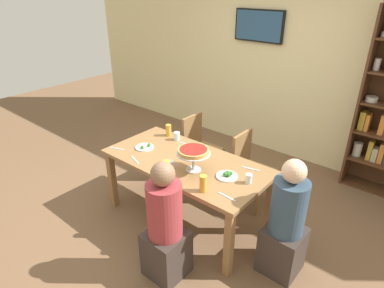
% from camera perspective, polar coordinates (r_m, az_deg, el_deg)
% --- Properties ---
extents(ground_plane, '(12.00, 12.00, 0.00)m').
position_cam_1_polar(ground_plane, '(3.81, -0.99, -12.60)').
color(ground_plane, brown).
extents(rear_partition, '(8.00, 0.12, 2.80)m').
position_cam_1_polar(rear_partition, '(4.94, 16.29, 13.73)').
color(rear_partition, beige).
rests_on(rear_partition, ground_plane).
extents(dining_table, '(1.73, 0.85, 0.74)m').
position_cam_1_polar(dining_table, '(3.44, -1.07, -4.15)').
color(dining_table, olive).
rests_on(dining_table, ground_plane).
extents(television, '(0.75, 0.05, 0.44)m').
position_cam_1_polar(television, '(4.99, 11.54, 19.50)').
color(television, black).
extents(diner_head_east, '(0.34, 0.34, 1.15)m').
position_cam_1_polar(diner_head_east, '(3.04, 15.92, -13.61)').
color(diner_head_east, '#382D28').
rests_on(diner_head_east, ground_plane).
extents(diner_near_right, '(0.34, 0.34, 1.15)m').
position_cam_1_polar(diner_near_right, '(2.91, -4.65, -14.63)').
color(diner_near_right, '#382D28').
rests_on(diner_near_right, ground_plane).
extents(chair_far_right, '(0.40, 0.40, 0.87)m').
position_cam_1_polar(chair_far_right, '(3.86, 9.86, -3.71)').
color(chair_far_right, olive).
rests_on(chair_far_right, ground_plane).
extents(chair_far_left, '(0.40, 0.40, 0.87)m').
position_cam_1_polar(chair_far_left, '(4.28, 1.15, -0.19)').
color(chair_far_left, olive).
rests_on(chair_far_left, ground_plane).
extents(deep_dish_pizza_stand, '(0.33, 0.33, 0.23)m').
position_cam_1_polar(deep_dish_pizza_stand, '(3.13, 0.24, -1.51)').
color(deep_dish_pizza_stand, silver).
rests_on(deep_dish_pizza_stand, dining_table).
extents(salad_plate_near_diner, '(0.21, 0.21, 0.06)m').
position_cam_1_polar(salad_plate_near_diner, '(3.13, 6.11, -5.45)').
color(salad_plate_near_diner, white).
rests_on(salad_plate_near_diner, dining_table).
extents(salad_plate_far_diner, '(0.20, 0.20, 0.05)m').
position_cam_1_polar(salad_plate_far_diner, '(3.67, -8.21, -0.54)').
color(salad_plate_far_diner, white).
rests_on(salad_plate_far_diner, dining_table).
extents(beer_glass_amber_tall, '(0.07, 0.07, 0.14)m').
position_cam_1_polar(beer_glass_amber_tall, '(3.92, -4.09, 2.40)').
color(beer_glass_amber_tall, gold).
rests_on(beer_glass_amber_tall, dining_table).
extents(beer_glass_amber_short, '(0.07, 0.07, 0.16)m').
position_cam_1_polar(beer_glass_amber_short, '(2.88, 1.96, -6.88)').
color(beer_glass_amber_short, gold).
rests_on(beer_glass_amber_short, dining_table).
extents(beer_glass_amber_spare, '(0.07, 0.07, 0.17)m').
position_cam_1_polar(beer_glass_amber_spare, '(3.09, -4.44, -4.33)').
color(beer_glass_amber_spare, gold).
rests_on(beer_glass_amber_spare, dining_table).
extents(water_glass_clear_near, '(0.07, 0.07, 0.10)m').
position_cam_1_polar(water_glass_clear_near, '(3.81, -2.64, 1.39)').
color(water_glass_clear_near, white).
rests_on(water_glass_clear_near, dining_table).
extents(water_glass_clear_far, '(0.06, 0.06, 0.09)m').
position_cam_1_polar(water_glass_clear_far, '(3.05, 9.82, -5.95)').
color(water_glass_clear_far, white).
rests_on(water_glass_clear_far, dining_table).
extents(water_glass_clear_spare, '(0.07, 0.07, 0.09)m').
position_cam_1_polar(water_glass_clear_spare, '(3.23, -3.81, -3.66)').
color(water_glass_clear_spare, white).
rests_on(water_glass_clear_spare, dining_table).
extents(cutlery_fork_near, '(0.18, 0.06, 0.00)m').
position_cam_1_polar(cutlery_fork_near, '(3.29, 10.23, -4.26)').
color(cutlery_fork_near, silver).
rests_on(cutlery_fork_near, dining_table).
extents(cutlery_knife_near, '(0.18, 0.05, 0.00)m').
position_cam_1_polar(cutlery_knife_near, '(3.72, -0.91, -0.03)').
color(cutlery_knife_near, silver).
rests_on(cutlery_knife_near, dining_table).
extents(cutlery_fork_far, '(0.17, 0.08, 0.00)m').
position_cam_1_polar(cutlery_fork_far, '(3.45, -9.87, -2.72)').
color(cutlery_fork_far, silver).
rests_on(cutlery_fork_far, dining_table).
extents(cutlery_knife_far, '(0.18, 0.07, 0.00)m').
position_cam_1_polar(cutlery_knife_far, '(3.72, -12.97, -0.76)').
color(cutlery_knife_far, silver).
rests_on(cutlery_knife_far, dining_table).
extents(cutlery_spare_fork, '(0.18, 0.03, 0.00)m').
position_cam_1_polar(cutlery_spare_fork, '(2.86, 6.09, -9.09)').
color(cutlery_spare_fork, silver).
rests_on(cutlery_spare_fork, dining_table).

